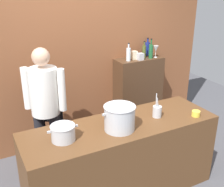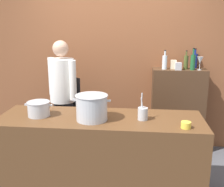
{
  "view_description": "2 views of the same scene",
  "coord_description": "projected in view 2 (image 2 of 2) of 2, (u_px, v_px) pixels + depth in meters",
  "views": [
    {
      "loc": [
        -1.35,
        -2.35,
        2.35
      ],
      "look_at": [
        0.11,
        0.45,
        1.08
      ],
      "focal_mm": 44.91,
      "sensor_mm": 36.0,
      "label": 1
    },
    {
      "loc": [
        0.4,
        -2.71,
        1.87
      ],
      "look_at": [
        0.08,
        0.44,
        1.05
      ],
      "focal_mm": 43.53,
      "sensor_mm": 36.0,
      "label": 2
    }
  ],
  "objects": [
    {
      "name": "wine_glass_short",
      "position": [
        200.0,
        61.0,
        3.74
      ],
      "size": [
        0.08,
        0.08,
        0.18
      ],
      "color": "silver",
      "rests_on": "bar_cabinet"
    },
    {
      "name": "butter_jar",
      "position": [
        186.0,
        125.0,
        2.59
      ],
      "size": [
        0.1,
        0.1,
        0.06
      ],
      "primitive_type": "cylinder",
      "color": "yellow",
      "rests_on": "prep_counter"
    },
    {
      "name": "wine_bottle_cobalt",
      "position": [
        195.0,
        60.0,
        3.91
      ],
      "size": [
        0.08,
        0.08,
        0.28
      ],
      "color": "navy",
      "rests_on": "bar_cabinet"
    },
    {
      "name": "chef",
      "position": [
        63.0,
        92.0,
        3.7
      ],
      "size": [
        0.46,
        0.41,
        1.66
      ],
      "rotation": [
        0.0,
        0.0,
        2.54
      ],
      "color": "black",
      "rests_on": "ground_plane"
    },
    {
      "name": "stockpot_small",
      "position": [
        39.0,
        109.0,
        2.93
      ],
      "size": [
        0.31,
        0.24,
        0.16
      ],
      "color": "#B7BABF",
      "rests_on": "prep_counter"
    },
    {
      "name": "wine_bottle_green",
      "position": [
        193.0,
        62.0,
        3.74
      ],
      "size": [
        0.07,
        0.07,
        0.3
      ],
      "color": "#1E592D",
      "rests_on": "bar_cabinet"
    },
    {
      "name": "prep_counter",
      "position": [
        101.0,
        156.0,
        3.01
      ],
      "size": [
        2.19,
        0.7,
        0.9
      ],
      "primitive_type": "cube",
      "color": "brown",
      "rests_on": "ground_plane"
    },
    {
      "name": "spice_tin_silver",
      "position": [
        178.0,
        66.0,
        3.77
      ],
      "size": [
        0.09,
        0.09,
        0.1
      ],
      "primitive_type": "cube",
      "color": "#B2B2B7",
      "rests_on": "bar_cabinet"
    },
    {
      "name": "wine_bottle_clear",
      "position": [
        165.0,
        62.0,
        3.81
      ],
      "size": [
        0.07,
        0.07,
        0.27
      ],
      "color": "silver",
      "rests_on": "bar_cabinet"
    },
    {
      "name": "stockpot_large",
      "position": [
        92.0,
        108.0,
        2.79
      ],
      "size": [
        0.39,
        0.33,
        0.27
      ],
      "color": "#B7BABF",
      "rests_on": "prep_counter"
    },
    {
      "name": "utensil_crock",
      "position": [
        143.0,
        113.0,
        2.81
      ],
      "size": [
        0.1,
        0.1,
        0.29
      ],
      "color": "#B7BABF",
      "rests_on": "prep_counter"
    },
    {
      "name": "brick_back_panel",
      "position": [
        113.0,
        49.0,
        4.09
      ],
      "size": [
        4.4,
        0.1,
        3.0
      ],
      "primitive_type": "cube",
      "color": "brown",
      "rests_on": "ground_plane"
    },
    {
      "name": "bar_cabinet",
      "position": [
        177.0,
        111.0,
        4.01
      ],
      "size": [
        0.76,
        0.32,
        1.25
      ],
      "primitive_type": "cube",
      "color": "#472D1C",
      "rests_on": "ground_plane"
    },
    {
      "name": "spice_tin_cream",
      "position": [
        173.0,
        64.0,
        3.85
      ],
      "size": [
        0.08,
        0.08,
        0.13
      ],
      "primitive_type": "cube",
      "color": "beige",
      "rests_on": "bar_cabinet"
    },
    {
      "name": "wine_bottle_olive",
      "position": [
        186.0,
        62.0,
        3.82
      ],
      "size": [
        0.06,
        0.06,
        0.26
      ],
      "color": "#475123",
      "rests_on": "bar_cabinet"
    }
  ]
}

